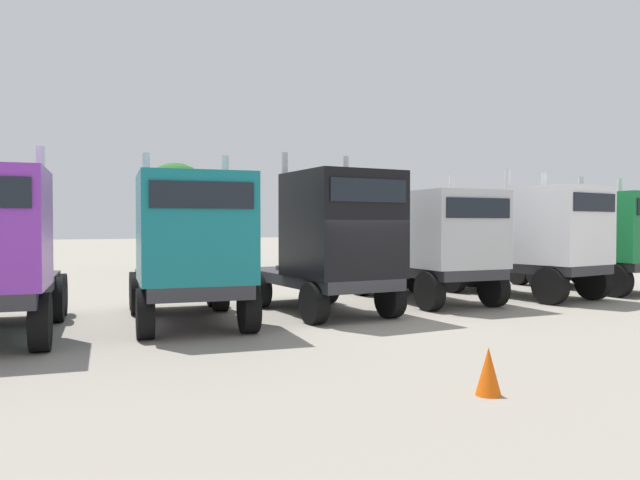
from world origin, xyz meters
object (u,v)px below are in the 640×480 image
Objects in this scene: semi_truck_green at (613,241)px; traffic_cone_near at (488,371)px; semi_truck_teal at (191,247)px; semi_truck_white at (539,241)px; semi_truck_black at (333,241)px; semi_truck_silver at (437,245)px.

traffic_cone_near is (-13.25, -7.66, -1.48)m from semi_truck_green.
semi_truck_white reaches higher than semi_truck_teal.
traffic_cone_near is at bearing -12.95° from semi_truck_black.
semi_truck_white is at bearing 100.15° from semi_truck_teal.
semi_truck_white is at bearing 91.14° from semi_truck_black.
semi_truck_teal is 9.38× the size of traffic_cone_near.
semi_truck_green is (11.43, 0.06, -0.15)m from semi_truck_black.
semi_truck_black is at bearing -94.88° from semi_truck_white.
semi_truck_silver reaches higher than traffic_cone_near.
semi_truck_teal reaches higher than semi_truck_green.
semi_truck_silver is 1.02× the size of semi_truck_white.
semi_truck_silver is 10.16m from traffic_cone_near.
semi_truck_green is at bearing 84.23° from semi_truck_white.
semi_truck_teal is 1.04× the size of semi_truck_green.
semi_truck_white is (3.79, -0.54, 0.09)m from semi_truck_silver.
semi_truck_white is at bearing -85.03° from semi_truck_green.
semi_truck_black is 0.87× the size of semi_truck_silver.
semi_truck_black is 8.55× the size of traffic_cone_near.
semi_truck_green reaches higher than traffic_cone_near.
semi_truck_white reaches higher than traffic_cone_near.
semi_truck_teal is 15.24m from semi_truck_green.
semi_truck_black reaches higher than semi_truck_green.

